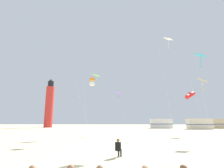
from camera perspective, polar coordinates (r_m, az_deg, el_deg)
kite_flyer_standing at (r=12.13m, az=2.08°, el=-19.52°), size 0.44×0.56×1.16m
kite_box_orange at (r=27.31m, az=-6.39°, el=0.73°), size 3.12×2.99×8.66m
kite_diamond_cyan at (r=18.49m, az=26.37°, el=7.34°), size 1.22×1.22×8.42m
kite_tube_scarlet at (r=32.32m, az=23.63°, el=-3.21°), size 2.76×2.67×7.15m
kite_diamond_lime at (r=22.05m, az=-5.27°, el=2.01°), size 2.41×2.41×7.95m
kite_diamond_white at (r=21.81m, az=17.44°, el=12.32°), size 1.78×1.78×11.68m
kite_diamond_violet at (r=31.01m, az=2.12°, el=-3.32°), size 2.91×2.91×7.20m
kite_diamond_gold at (r=22.34m, az=26.88°, el=0.50°), size 1.74×1.74×6.92m
lighthouse_distant at (r=66.07m, az=-19.34°, el=-6.10°), size 2.80×2.80×16.80m
rv_van_white at (r=57.43m, az=15.39°, el=-12.06°), size 6.54×2.64×2.80m
rv_van_cream at (r=54.79m, az=26.11°, el=-11.36°), size 6.50×2.52×2.80m
rv_van_tan at (r=63.24m, az=31.61°, el=-10.71°), size 6.53×2.60×2.80m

